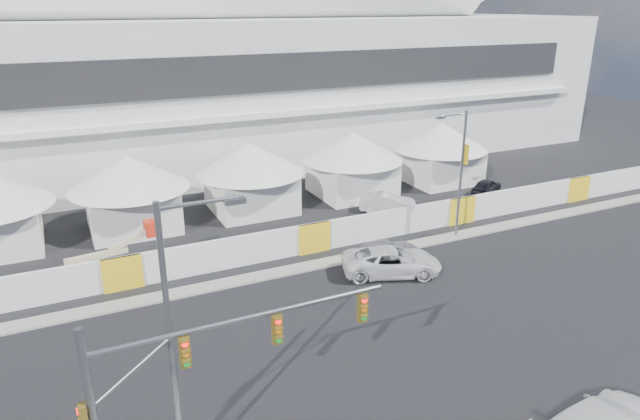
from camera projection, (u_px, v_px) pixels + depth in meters
name	position (u px, v px, depth m)	size (l,w,h in m)	color
ground	(331.00, 412.00, 22.82)	(160.00, 160.00, 0.00)	black
far_curb	(499.00, 227.00, 41.51)	(80.00, 1.20, 0.12)	gray
stadium	(226.00, 65.00, 58.29)	(80.00, 24.80, 21.98)	silver
tent_row	(193.00, 178.00, 42.29)	(53.40, 8.40, 5.40)	silver
hoarding_fence	(314.00, 237.00, 37.20)	(70.00, 0.25, 2.00)	white
scaffold_tower	(535.00, 84.00, 69.93)	(4.40, 4.40, 12.00)	#595B60
sedan_silver	(385.00, 251.00, 35.58)	(4.74, 1.91, 1.62)	#B6B5BA
pickup_curb	(392.00, 261.00, 34.17)	(5.95, 2.74, 1.65)	silver
lot_car_a	(388.00, 203.00, 44.51)	(4.44, 1.55, 1.46)	silver
lot_car_b	(486.00, 186.00, 48.84)	(3.74, 1.50, 1.27)	black
traffic_mast	(169.00, 401.00, 17.20)	(9.84, 0.69, 7.06)	slate
streetlight_median	(178.00, 328.00, 17.79)	(2.75, 0.28, 9.95)	gray
streetlight_curb	(459.00, 166.00, 38.08)	(2.62, 0.59, 8.85)	slate
boom_lift	(90.00, 273.00, 32.56)	(6.57, 1.84, 3.29)	red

